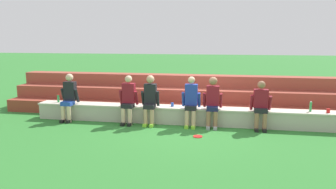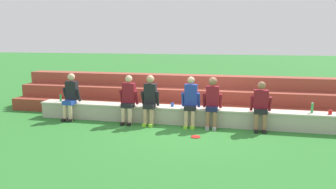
# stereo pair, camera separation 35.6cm
# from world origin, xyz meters

# --- Properties ---
(ground_plane) EXTENTS (80.00, 80.00, 0.00)m
(ground_plane) POSITION_xyz_m (0.00, 0.00, 0.00)
(ground_plane) COLOR #2D752D
(stone_seating_wall) EXTENTS (9.06, 0.51, 0.49)m
(stone_seating_wall) POSITION_xyz_m (0.00, 0.24, 0.26)
(stone_seating_wall) COLOR #B7AF9E
(stone_seating_wall) RESTS_ON ground
(brick_bleachers) EXTENTS (12.22, 1.69, 1.19)m
(brick_bleachers) POSITION_xyz_m (0.00, 1.70, 0.46)
(brick_bleachers) COLOR brown
(brick_bleachers) RESTS_ON ground
(person_far_left) EXTENTS (0.52, 0.58, 1.39)m
(person_far_left) POSITION_xyz_m (-3.52, 0.01, 0.74)
(person_far_left) COLOR beige
(person_far_left) RESTS_ON ground
(person_left_of_center) EXTENTS (0.54, 0.51, 1.38)m
(person_left_of_center) POSITION_xyz_m (-1.69, -0.03, 0.73)
(person_left_of_center) COLOR beige
(person_left_of_center) RESTS_ON ground
(person_center) EXTENTS (0.51, 0.51, 1.40)m
(person_center) POSITION_xyz_m (-1.05, -0.03, 0.75)
(person_center) COLOR tan
(person_center) RESTS_ON ground
(person_right_of_center) EXTENTS (0.52, 0.48, 1.39)m
(person_right_of_center) POSITION_xyz_m (0.10, -0.02, 0.73)
(person_right_of_center) COLOR #DBAD89
(person_right_of_center) RESTS_ON ground
(person_far_right) EXTENTS (0.52, 0.54, 1.38)m
(person_far_right) POSITION_xyz_m (0.68, 0.03, 0.75)
(person_far_right) COLOR #996B4C
(person_far_right) RESTS_ON ground
(person_rightmost_edge) EXTENTS (0.55, 0.48, 1.30)m
(person_rightmost_edge) POSITION_xyz_m (1.95, -0.01, 0.70)
(person_rightmost_edge) COLOR #996B4C
(person_rightmost_edge) RESTS_ON ground
(water_bottle_near_right) EXTENTS (0.06, 0.06, 0.28)m
(water_bottle_near_right) POSITION_xyz_m (3.27, 0.26, 0.62)
(water_bottle_near_right) COLOR green
(water_bottle_near_right) RESTS_ON stone_seating_wall
(water_bottle_center_gap) EXTENTS (0.06, 0.06, 0.25)m
(water_bottle_center_gap) POSITION_xyz_m (-4.00, 0.24, 0.60)
(water_bottle_center_gap) COLOR green
(water_bottle_center_gap) RESTS_ON stone_seating_wall
(plastic_cup_left_end) EXTENTS (0.09, 0.09, 0.11)m
(plastic_cup_left_end) POSITION_xyz_m (3.69, 0.19, 0.54)
(plastic_cup_left_end) COLOR red
(plastic_cup_left_end) RESTS_ON stone_seating_wall
(plastic_cup_middle) EXTENTS (0.08, 0.08, 0.11)m
(plastic_cup_middle) POSITION_xyz_m (-0.46, 0.24, 0.54)
(plastic_cup_middle) COLOR blue
(plastic_cup_middle) RESTS_ON stone_seating_wall
(frisbee) EXTENTS (0.23, 0.23, 0.02)m
(frisbee) POSITION_xyz_m (0.37, -0.94, 0.01)
(frisbee) COLOR red
(frisbee) RESTS_ON ground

